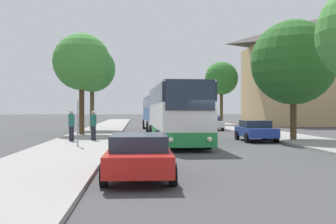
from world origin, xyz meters
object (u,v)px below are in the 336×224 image
parked_car_right_near (256,130)px  tree_right_mid (221,79)px  parked_car_left_curb (139,154)px  bus_stop_sign (78,118)px  tree_left_near (92,69)px  tree_left_far (82,62)px  pedestrian_waiting_near (93,125)px  pedestrian_waiting_far (71,125)px  tree_right_far (293,63)px  bus_front (176,113)px  bus_middle (159,113)px  parked_car_right_far (211,123)px

parked_car_right_near → tree_right_mid: bearing=-96.6°
parked_car_left_curb → parked_car_right_near: bearing=61.0°
bus_stop_sign → tree_left_near: tree_left_near is taller
tree_right_mid → bus_stop_sign: bearing=-115.4°
parked_car_right_near → tree_left_far: (-11.93, 5.88, 5.01)m
pedestrian_waiting_near → pedestrian_waiting_far: bearing=92.3°
tree_right_far → tree_left_near: bearing=137.7°
tree_left_near → tree_right_mid: size_ratio=0.98×
parked_car_left_curb → parked_car_right_near: (7.60, 13.12, 0.01)m
parked_car_right_near → tree_right_mid: 25.64m
bus_stop_sign → pedestrian_waiting_near: bearing=84.9°
pedestrian_waiting_far → tree_right_far: (13.91, 0.25, 3.95)m
bus_front → parked_car_left_curb: (-2.27, -11.63, -1.15)m
tree_left_near → tree_right_mid: (15.03, 12.57, 0.21)m
bus_front → bus_middle: size_ratio=1.02×
bus_stop_sign → parked_car_right_far: bearing=60.4°
bus_front → parked_car_right_far: bus_front is taller
parked_car_right_far → pedestrian_waiting_near: pedestrian_waiting_near is taller
parked_car_left_curb → tree_right_mid: bearing=75.2°
parked_car_left_curb → tree_left_far: tree_left_far is taller
parked_car_right_far → tree_left_far: size_ratio=0.58×
pedestrian_waiting_near → tree_left_far: (-1.57, 6.18, 4.65)m
bus_stop_sign → tree_left_near: bearing=93.9°
pedestrian_waiting_far → tree_right_mid: bearing=4.3°
pedestrian_waiting_far → tree_left_far: tree_left_far is taller
bus_front → bus_stop_sign: 6.10m
tree_left_near → parked_car_right_near: bearing=-46.1°
pedestrian_waiting_far → tree_left_near: bearing=35.3°
tree_right_mid → pedestrian_waiting_near: bearing=-118.3°
parked_car_right_near → pedestrian_waiting_near: (-10.36, -0.30, 0.36)m
pedestrian_waiting_near → bus_front: bearing=-123.7°
bus_front → parked_car_right_far: size_ratio=2.43×
tree_right_far → bus_middle: bearing=118.7°
parked_car_right_near → tree_left_far: size_ratio=0.51×
bus_front → parked_car_right_near: (5.33, 1.50, -1.14)m
parked_car_left_curb → parked_car_right_far: parked_car_right_far is taller
bus_middle → tree_right_mid: (8.68, 11.23, 4.28)m
bus_front → tree_right_mid: (8.51, 26.37, 4.19)m
pedestrian_waiting_near → tree_right_mid: size_ratio=0.23×
parked_car_right_near → tree_right_mid: size_ratio=0.49×
parked_car_left_curb → tree_right_mid: tree_right_mid is taller
bus_middle → tree_left_near: bearing=-170.1°
parked_car_right_far → tree_right_far: 15.44m
bus_stop_sign → tree_left_far: size_ratio=0.30×
tree_left_far → tree_right_mid: tree_right_mid is taller
bus_front → parked_car_right_near: 5.66m
parked_car_right_far → tree_left_near: tree_left_near is taller
tree_right_mid → tree_right_far: 25.48m
parked_car_right_near → tree_left_near: (-11.86, 12.31, 5.12)m
parked_car_left_curb → pedestrian_waiting_far: 12.95m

